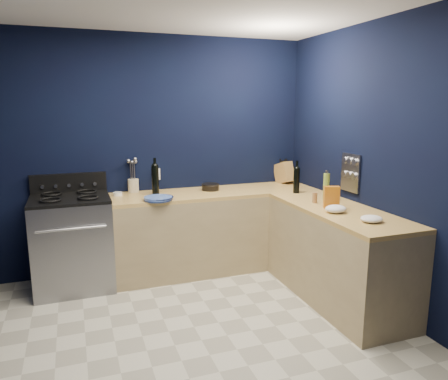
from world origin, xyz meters
name	(u,v)px	position (x,y,z in m)	size (l,w,h in m)	color
floor	(202,341)	(0.00, 0.00, -0.01)	(3.50, 3.50, 0.02)	beige
wall_back	(155,154)	(0.00, 1.76, 1.30)	(3.50, 0.02, 2.60)	black
wall_right	(392,169)	(1.76, 0.00, 1.30)	(0.02, 3.50, 2.60)	black
wall_front	(340,262)	(0.00, -1.76, 1.30)	(3.50, 0.02, 2.60)	black
cab_back	(215,232)	(0.60, 1.44, 0.43)	(2.30, 0.63, 0.86)	tan
top_back	(215,193)	(0.60, 1.44, 0.88)	(2.30, 0.63, 0.04)	olive
cab_right	(336,256)	(1.44, 0.29, 0.43)	(0.63, 1.67, 0.86)	tan
top_right	(339,211)	(1.44, 0.29, 0.88)	(0.63, 1.67, 0.04)	olive
gas_range	(73,244)	(-0.93, 1.42, 0.46)	(0.76, 0.66, 0.92)	gray
oven_door	(73,255)	(-0.93, 1.10, 0.45)	(0.59, 0.02, 0.42)	black
cooktop	(70,198)	(-0.93, 1.42, 0.94)	(0.76, 0.66, 0.03)	black
backguard	(69,183)	(-0.93, 1.72, 1.04)	(0.76, 0.06, 0.20)	black
spice_panel	(351,173)	(1.74, 0.55, 1.18)	(0.02, 0.28, 0.38)	gray
wall_outlet	(156,174)	(0.00, 1.74, 1.08)	(0.09, 0.02, 0.13)	white
plate_stack	(158,198)	(-0.09, 1.20, 0.92)	(0.29, 0.29, 0.04)	#3143A8
ramekin	(118,194)	(-0.45, 1.56, 0.92)	(0.10, 0.10, 0.04)	white
utensil_crock	(133,186)	(-0.27, 1.69, 0.97)	(0.12, 0.12, 0.15)	#F5ECC8
wine_bottle_back	(155,180)	(-0.05, 1.50, 1.06)	(0.08, 0.08, 0.31)	black
lemon_basket	(210,187)	(0.57, 1.51, 0.94)	(0.19, 0.19, 0.07)	black
knife_block	(284,173)	(1.57, 1.65, 1.02)	(0.13, 0.22, 0.25)	olive
wine_bottle_right	(296,181)	(1.41, 1.05, 1.04)	(0.07, 0.07, 0.28)	black
oil_bottle	(326,187)	(1.52, 0.65, 1.04)	(0.06, 0.06, 0.27)	olive
spice_jar_near	(315,198)	(1.34, 0.56, 0.95)	(0.05, 0.05, 0.10)	olive
spice_jar_far	(329,199)	(1.46, 0.49, 0.94)	(0.04, 0.04, 0.09)	olive
crouton_bag	(331,197)	(1.37, 0.32, 1.00)	(0.14, 0.07, 0.21)	#AF2909
towel_front	(336,209)	(1.32, 0.17, 0.93)	(0.19, 0.16, 0.07)	white
towel_end	(372,219)	(1.41, -0.20, 0.93)	(0.18, 0.17, 0.06)	white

